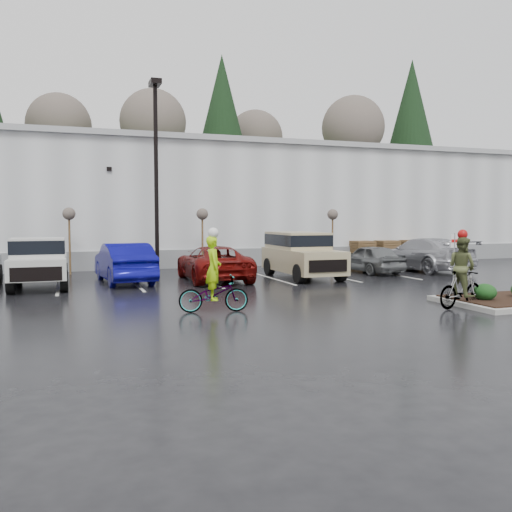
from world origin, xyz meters
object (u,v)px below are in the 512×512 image
object	(u,v)px
sapling_west	(69,217)
cyclist_olive	(461,280)
cyclist_hivis	(214,286)
lamppost	(156,156)
car_red	(213,263)
pallet_stack_a	(362,252)
pallet_stack_c	(412,251)
pickup_white	(39,262)
suv_tan	(303,255)
sapling_mid	(202,217)
sapling_east	(333,217)
pallet_stack_b	(387,251)
car_far_silver	(423,254)
car_grey	(370,259)
car_blue	(124,263)
fire_lane_sign	(454,257)

from	to	relation	value
sapling_west	cyclist_olive	world-z (taller)	sapling_west
cyclist_hivis	lamppost	bearing A→B (deg)	7.48
lamppost	car_red	distance (m)	6.43
pallet_stack_a	cyclist_hivis	bearing A→B (deg)	-133.54
car_red	cyclist_hivis	world-z (taller)	cyclist_hivis
pallet_stack_c	pickup_white	bearing A→B (deg)	-165.23
suv_tan	cyclist_olive	distance (m)	9.14
sapling_mid	cyclist_hivis	bearing A→B (deg)	-102.34
sapling_east	pallet_stack_c	size ratio (longest dim) A/B	2.37
suv_tan	cyclist_hivis	distance (m)	9.49
pallet_stack_c	cyclist_hivis	bearing A→B (deg)	-140.48
pallet_stack_b	pickup_white	bearing A→B (deg)	-163.93
sapling_west	sapling_mid	size ratio (longest dim) A/B	1.00
cyclist_hivis	sapling_west	bearing A→B (deg)	25.57
car_red	car_far_silver	distance (m)	11.16
pallet_stack_c	suv_tan	xyz separation A→B (m)	(-10.13, -6.09, 0.35)
cyclist_hivis	pallet_stack_b	bearing A→B (deg)	-38.62
lamppost	car_red	bearing A→B (deg)	-63.61
sapling_east	car_far_silver	world-z (taller)	sapling_east
pallet_stack_c	pickup_white	world-z (taller)	pickup_white
car_red	car_far_silver	bearing A→B (deg)	-175.92
lamppost	pickup_white	world-z (taller)	lamppost
sapling_mid	sapling_east	world-z (taller)	same
car_grey	cyclist_hivis	bearing A→B (deg)	36.35
sapling_west	car_far_silver	world-z (taller)	sapling_west
pallet_stack_a	cyclist_olive	bearing A→B (deg)	-110.06
car_blue	car_far_silver	xyz separation A→B (m)	(14.86, -0.00, 0.01)
car_blue	car_grey	xyz separation A→B (m)	(11.82, 0.04, -0.13)
pallet_stack_b	pickup_white	xyz separation A→B (m)	(-19.36, -5.58, 0.30)
suv_tan	car_far_silver	bearing A→B (deg)	7.21
sapling_east	pallet_stack_b	world-z (taller)	sapling_east
car_grey	car_far_silver	distance (m)	3.04
pallet_stack_c	suv_tan	distance (m)	11.83
car_grey	cyclist_olive	distance (m)	10.45
fire_lane_sign	car_red	distance (m)	10.09
pallet_stack_c	fire_lane_sign	xyz separation A→B (m)	(-8.20, -13.80, 0.73)
sapling_west	fire_lane_sign	distance (m)	17.46
sapling_east	pallet_stack_c	distance (m)	6.42
pallet_stack_c	cyclist_hivis	xyz separation A→B (m)	(-16.21, -13.37, 0.07)
pallet_stack_b	car_blue	bearing A→B (deg)	-162.14
pallet_stack_b	sapling_west	bearing A→B (deg)	-176.86
pallet_stack_c	car_grey	distance (m)	7.95
lamppost	cyclist_hivis	distance (m)	12.40
fire_lane_sign	car_far_silver	world-z (taller)	fire_lane_sign
pallet_stack_b	fire_lane_sign	size ratio (longest dim) A/B	0.61
suv_tan	cyclist_olive	xyz separation A→B (m)	(1.10, -9.08, -0.17)
sapling_east	pallet_stack_b	bearing A→B (deg)	13.39
pallet_stack_a	cyclist_olive	world-z (taller)	cyclist_olive
pallet_stack_b	pickup_white	size ratio (longest dim) A/B	0.26
pallet_stack_a	car_far_silver	distance (m)	5.21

